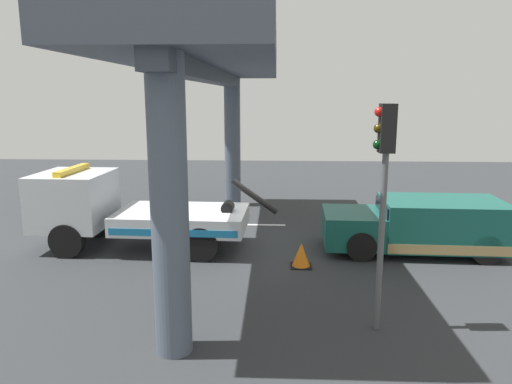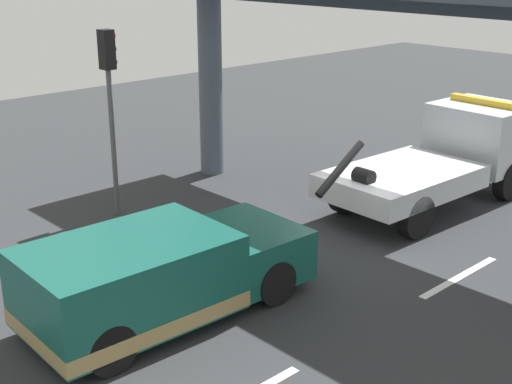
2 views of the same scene
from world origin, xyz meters
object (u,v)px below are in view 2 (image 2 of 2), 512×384
at_px(tow_truck_white, 449,155).
at_px(traffic_light_far, 110,83).
at_px(towed_van_green, 158,277).
at_px(traffic_cone_orange, 253,226).

distance_m(tow_truck_white, traffic_light_far, 8.62).
height_order(towed_van_green, traffic_cone_orange, towed_van_green).
bearing_deg(traffic_light_far, traffic_cone_orange, -69.07).
xyz_separation_m(traffic_light_far, traffic_cone_orange, (1.32, -3.46, -2.91)).
distance_m(traffic_light_far, traffic_cone_orange, 4.71).
relative_size(towed_van_green, traffic_light_far, 1.19).
xyz_separation_m(tow_truck_white, towed_van_green, (-9.06, 0.03, -0.42)).
bearing_deg(traffic_cone_orange, traffic_light_far, 110.93).
relative_size(traffic_light_far, traffic_cone_orange, 6.61).
height_order(tow_truck_white, traffic_light_far, traffic_light_far).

